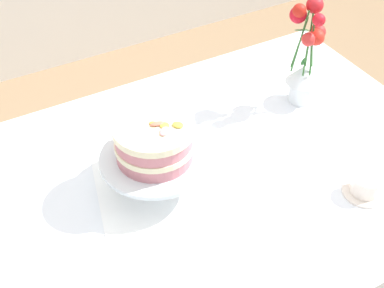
{
  "coord_description": "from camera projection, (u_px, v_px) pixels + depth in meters",
  "views": [
    {
      "loc": [
        -0.59,
        -0.94,
        1.81
      ],
      "look_at": [
        -0.06,
        0.01,
        0.86
      ],
      "focal_mm": 52.36,
      "sensor_mm": 36.0,
      "label": 1
    }
  ],
  "objects": [
    {
      "name": "linen_napkin",
      "position": [
        157.0,
        184.0,
        1.51
      ],
      "size": [
        0.39,
        0.39,
        0.0
      ],
      "primitive_type": "cube",
      "rotation": [
        0.0,
        0.0,
        -0.25
      ],
      "color": "white",
      "rests_on": "dining_table"
    },
    {
      "name": "flower_vase",
      "position": [
        306.0,
        59.0,
        1.7
      ],
      "size": [
        0.12,
        0.12,
        0.34
      ],
      "color": "silver",
      "rests_on": "dining_table"
    },
    {
      "name": "dining_table",
      "position": [
        217.0,
        199.0,
        1.59
      ],
      "size": [
        1.4,
        1.0,
        0.74
      ],
      "color": "white",
      "rests_on": "ground"
    },
    {
      "name": "teacup",
      "position": [
        366.0,
        186.0,
        1.47
      ],
      "size": [
        0.12,
        0.12,
        0.06
      ],
      "color": "silver",
      "rests_on": "dining_table"
    },
    {
      "name": "layer_cake",
      "position": [
        154.0,
        141.0,
        1.41
      ],
      "size": [
        0.21,
        0.21,
        0.11
      ],
      "color": "#CC7A84",
      "rests_on": "cake_stand"
    },
    {
      "name": "cake_stand",
      "position": [
        155.0,
        161.0,
        1.45
      ],
      "size": [
        0.29,
        0.29,
        0.1
      ],
      "color": "silver",
      "rests_on": "linen_napkin"
    }
  ]
}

